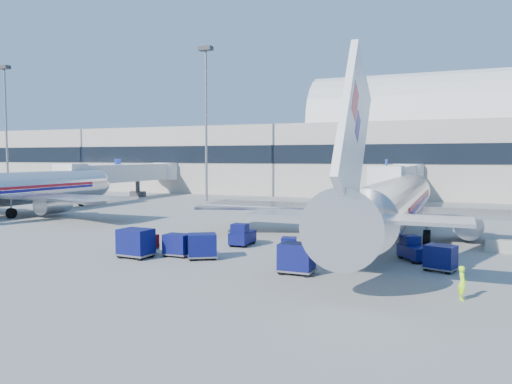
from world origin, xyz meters
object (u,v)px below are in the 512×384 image
at_px(mast_west, 206,101).
at_px(tug_lead, 295,251).
at_px(cart_solo_near, 297,258).
at_px(cart_solo_far, 441,257).
at_px(ramp_worker, 462,283).
at_px(barrier_near, 509,247).
at_px(tug_right, 414,249).
at_px(cart_open_red, 139,247).
at_px(jetbridge_mid, 129,173).
at_px(cart_train_c, 136,242).
at_px(airliner_mid, 1,190).
at_px(mast_far_west, 6,110).
at_px(airliner_main, 393,203).
at_px(cart_train_b, 177,245).
at_px(cart_train_a, 202,246).
at_px(jetbridge_near, 400,177).
at_px(tug_left, 242,235).

relative_size(mast_west, tug_lead, 8.88).
bearing_deg(cart_solo_near, cart_solo_far, 27.23).
bearing_deg(ramp_worker, tug_lead, 48.20).
bearing_deg(tug_lead, barrier_near, 18.68).
bearing_deg(tug_right, ramp_worker, -16.73).
relative_size(barrier_near, cart_open_red, 1.05).
relative_size(jetbridge_mid, cart_open_red, 9.60).
distance_m(mast_west, cart_solo_far, 50.98).
bearing_deg(cart_train_c, jetbridge_mid, 131.15).
bearing_deg(jetbridge_mid, cart_train_c, -53.02).
distance_m(airliner_mid, cart_open_red, 29.52).
xyz_separation_m(mast_far_west, tug_lead, (65.41, -36.12, -14.10)).
bearing_deg(airliner_main, cart_solo_near, -104.44).
bearing_deg(cart_train_b, cart_open_red, -177.47).
height_order(airliner_main, tug_right, airliner_main).
height_order(mast_far_west, cart_solo_far, mast_far_west).
bearing_deg(barrier_near, cart_train_a, -152.25).
bearing_deg(jetbridge_mid, jetbridge_near, 0.00).
bearing_deg(cart_train_b, airliner_main, 44.40).
bearing_deg(cart_train_a, tug_right, -10.95).
height_order(cart_train_a, cart_train_b, cart_train_a).
xyz_separation_m(tug_lead, cart_solo_far, (8.47, 0.69, 0.11)).
height_order(cart_train_b, cart_open_red, cart_train_b).
distance_m(jetbridge_near, tug_lead, 37.14).
xyz_separation_m(tug_right, cart_train_a, (-12.52, -4.72, 0.17)).
distance_m(tug_right, cart_open_red, 18.02).
height_order(cart_train_a, cart_open_red, cart_train_a).
bearing_deg(cart_train_b, tug_lead, 10.13).
bearing_deg(tug_left, tug_right, -96.21).
height_order(tug_lead, tug_left, tug_left).
bearing_deg(jetbridge_near, tug_right, -82.24).
xyz_separation_m(tug_left, cart_train_b, (-2.25, -5.34, 0.03)).
bearing_deg(barrier_near, ramp_worker, -102.75).
height_order(airliner_mid, mast_west, mast_west).
bearing_deg(jetbridge_near, airliner_main, -84.78).
bearing_deg(cart_open_red, tug_right, 32.49).
xyz_separation_m(airliner_main, ramp_worker, (5.00, -15.74, -2.14)).
bearing_deg(ramp_worker, jetbridge_mid, 35.86).
relative_size(tug_right, cart_train_c, 1.16).
bearing_deg(cart_train_a, mast_west, 85.99).
height_order(airliner_main, tug_lead, airliner_main).
bearing_deg(tug_right, cart_train_b, -107.85).
relative_size(mast_west, cart_solo_far, 11.25).
bearing_deg(barrier_near, mast_west, 143.62).
xyz_separation_m(airliner_mid, jetbridge_near, (39.60, 26.30, 1.00)).
height_order(cart_train_c, ramp_worker, cart_train_c).
bearing_deg(cart_solo_far, cart_train_a, -153.43).
xyz_separation_m(tug_right, ramp_worker, (2.81, -8.31, 0.09)).
xyz_separation_m(cart_solo_far, cart_open_red, (-19.08, -2.19, -0.33)).
relative_size(tug_lead, cart_open_red, 0.89).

